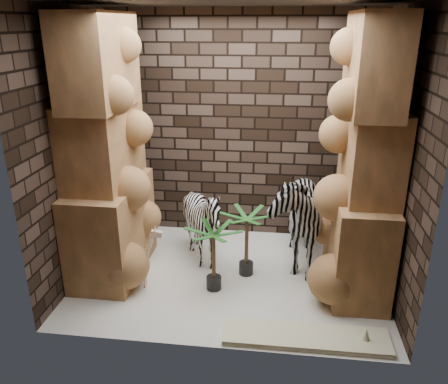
# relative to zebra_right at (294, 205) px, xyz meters

# --- Properties ---
(floor) EXTENTS (3.50, 3.50, 0.00)m
(floor) POSITION_rel_zebra_right_xyz_m (-0.72, -0.49, -0.76)
(floor) COLOR white
(floor) RESTS_ON ground
(ceiling) EXTENTS (3.50, 3.50, 0.00)m
(ceiling) POSITION_rel_zebra_right_xyz_m (-0.72, -0.49, 2.24)
(ceiling) COLOR #2E2B29
(ceiling) RESTS_ON ground
(wall_back) EXTENTS (3.50, 0.00, 3.50)m
(wall_back) POSITION_rel_zebra_right_xyz_m (-0.72, 0.76, 0.74)
(wall_back) COLOR black
(wall_back) RESTS_ON ground
(wall_front) EXTENTS (3.50, 0.00, 3.50)m
(wall_front) POSITION_rel_zebra_right_xyz_m (-0.72, -1.74, 0.74)
(wall_front) COLOR black
(wall_front) RESTS_ON ground
(wall_left) EXTENTS (0.00, 3.00, 3.00)m
(wall_left) POSITION_rel_zebra_right_xyz_m (-2.47, -0.49, 0.74)
(wall_left) COLOR black
(wall_left) RESTS_ON ground
(wall_right) EXTENTS (0.00, 3.00, 3.00)m
(wall_right) POSITION_rel_zebra_right_xyz_m (1.03, -0.49, 0.74)
(wall_right) COLOR black
(wall_right) RESTS_ON ground
(rock_pillar_left) EXTENTS (0.68, 1.30, 3.00)m
(rock_pillar_left) POSITION_rel_zebra_right_xyz_m (-2.12, -0.49, 0.74)
(rock_pillar_left) COLOR tan
(rock_pillar_left) RESTS_ON floor
(rock_pillar_right) EXTENTS (0.58, 1.25, 3.00)m
(rock_pillar_right) POSITION_rel_zebra_right_xyz_m (0.70, -0.49, 0.74)
(rock_pillar_right) COLOR tan
(rock_pillar_right) RESTS_ON floor
(zebra_right) EXTENTS (0.77, 1.32, 1.52)m
(zebra_right) POSITION_rel_zebra_right_xyz_m (0.00, 0.00, 0.00)
(zebra_right) COLOR white
(zebra_right) RESTS_ON floor
(zebra_left) EXTENTS (1.12, 1.26, 0.96)m
(zebra_left) POSITION_rel_zebra_right_xyz_m (-1.08, -0.20, -0.28)
(zebra_left) COLOR white
(zebra_left) RESTS_ON floor
(giraffe_toy) EXTENTS (0.40, 0.18, 0.75)m
(giraffe_toy) POSITION_rel_zebra_right_xyz_m (-1.74, -0.82, -0.38)
(giraffe_toy) COLOR beige
(giraffe_toy) RESTS_ON floor
(palm_front) EXTENTS (0.36, 0.36, 0.81)m
(palm_front) POSITION_rel_zebra_right_xyz_m (-0.53, -0.40, -0.35)
(palm_front) COLOR #184720
(palm_front) RESTS_ON floor
(palm_back) EXTENTS (0.36, 0.36, 0.76)m
(palm_back) POSITION_rel_zebra_right_xyz_m (-0.86, -0.76, -0.38)
(palm_back) COLOR #184720
(palm_back) RESTS_ON floor
(surfboard) EXTENTS (1.57, 0.39, 0.05)m
(surfboard) POSITION_rel_zebra_right_xyz_m (0.13, -1.51, -0.73)
(surfboard) COLOR #F0EDBF
(surfboard) RESTS_ON floor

